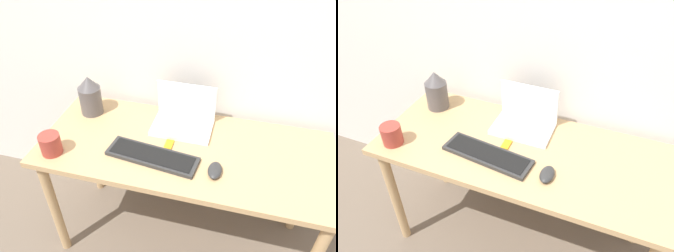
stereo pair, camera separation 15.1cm
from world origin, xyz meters
TOP-DOWN VIEW (x-y plane):
  - wall_back at (0.00, 0.65)m, footprint 6.00×0.05m
  - desk at (0.00, 0.29)m, footprint 1.39×0.59m
  - laptop at (-0.04, 0.46)m, footprint 0.30×0.21m
  - keyboard at (-0.13, 0.18)m, footprint 0.43×0.18m
  - mouse at (0.16, 0.16)m, footprint 0.06×0.10m
  - vase at (-0.55, 0.45)m, footprint 0.12×0.12m
  - mp3_player at (-0.08, 0.29)m, footprint 0.04×0.06m
  - mug at (-0.59, 0.10)m, footprint 0.10×0.10m

SIDE VIEW (x-z plane):
  - desk at x=0.00m, z-range 0.27..0.99m
  - mp3_player at x=-0.08m, z-range 0.72..0.73m
  - keyboard at x=-0.13m, z-range 0.72..0.74m
  - mouse at x=0.16m, z-range 0.72..0.75m
  - laptop at x=-0.04m, z-range 0.66..0.88m
  - mug at x=-0.59m, z-range 0.72..0.82m
  - vase at x=-0.55m, z-range 0.72..0.93m
  - wall_back at x=0.00m, z-range 0.00..2.50m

